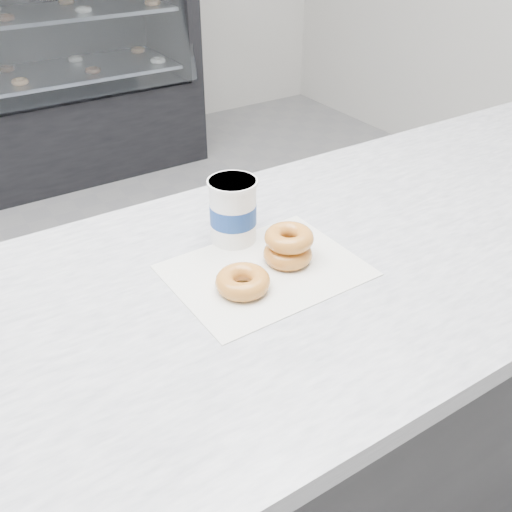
{
  "coord_description": "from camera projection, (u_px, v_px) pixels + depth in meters",
  "views": [
    {
      "loc": [
        -0.39,
        -1.3,
        1.49
      ],
      "look_at": [
        0.08,
        -0.57,
        0.93
      ],
      "focal_mm": 40.0,
      "sensor_mm": 36.0,
      "label": 1
    }
  ],
  "objects": [
    {
      "name": "coffee_cup",
      "position": [
        233.0,
        210.0,
        1.1
      ],
      "size": [
        0.1,
        0.1,
        0.13
      ],
      "rotation": [
        0.0,
        0.0,
        0.03
      ],
      "color": "white",
      "rests_on": "counter"
    },
    {
      "name": "donut_single",
      "position": [
        243.0,
        281.0,
        0.98
      ],
      "size": [
        0.13,
        0.13,
        0.03
      ],
      "primitive_type": "torus",
      "rotation": [
        0.0,
        0.0,
        0.4
      ],
      "color": "gold",
      "rests_on": "wax_paper"
    },
    {
      "name": "donut_stack",
      "position": [
        288.0,
        246.0,
        1.05
      ],
      "size": [
        0.11,
        0.11,
        0.06
      ],
      "color": "gold",
      "rests_on": "wax_paper"
    },
    {
      "name": "counter",
      "position": [
        234.0,
        455.0,
        1.24
      ],
      "size": [
        3.06,
        0.76,
        0.9
      ],
      "color": "#333335",
      "rests_on": "ground"
    },
    {
      "name": "ground",
      "position": [
        145.0,
        415.0,
        1.91
      ],
      "size": [
        5.0,
        5.0,
        0.0
      ],
      "primitive_type": "plane",
      "color": "gray",
      "rests_on": "ground"
    },
    {
      "name": "wax_paper",
      "position": [
        265.0,
        270.0,
        1.04
      ],
      "size": [
        0.34,
        0.27,
        0.0
      ],
      "primitive_type": "cube",
      "rotation": [
        0.0,
        0.0,
        0.02
      ],
      "color": "silver",
      "rests_on": "counter"
    }
  ]
}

